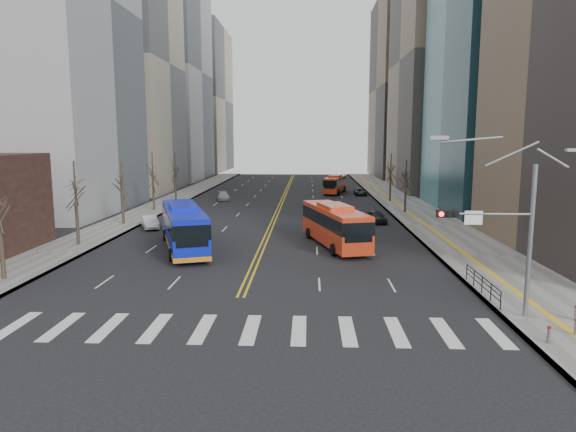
{
  "coord_description": "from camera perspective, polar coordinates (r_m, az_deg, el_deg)",
  "views": [
    {
      "loc": [
        3.98,
        -23.91,
        9.26
      ],
      "look_at": [
        2.61,
        9.85,
        4.14
      ],
      "focal_mm": 32.0,
      "sensor_mm": 36.0,
      "label": 1
    }
  ],
  "objects": [
    {
      "name": "street_trees",
      "position": [
        59.67,
        -8.48,
        4.31
      ],
      "size": [
        35.2,
        47.2,
        7.6
      ],
      "color": "#2E251C",
      "rests_on": "ground"
    },
    {
      "name": "red_bus_far",
      "position": [
        87.61,
        5.26,
        3.66
      ],
      "size": [
        4.44,
        10.04,
        3.14
      ],
      "color": "red",
      "rests_on": "ground"
    },
    {
      "name": "car_dark_far",
      "position": [
        85.24,
        8.06,
        2.67
      ],
      "size": [
        1.94,
        4.09,
        1.13
      ],
      "primitive_type": "imported",
      "rotation": [
        0.0,
        0.0,
        0.02
      ],
      "color": "black",
      "rests_on": "ground"
    },
    {
      "name": "car_dark_mid",
      "position": [
        57.6,
        9.79,
        -0.07
      ],
      "size": [
        2.23,
        4.23,
        1.37
      ],
      "primitive_type": "imported",
      "rotation": [
        0.0,
        0.0,
        0.16
      ],
      "color": "black",
      "rests_on": "ground"
    },
    {
      "name": "office_towers",
      "position": [
        93.65,
        -0.06,
        17.62
      ],
      "size": [
        83.0,
        134.0,
        58.0
      ],
      "color": "#98989A",
      "rests_on": "ground"
    },
    {
      "name": "car_white",
      "position": [
        55.11,
        -15.1,
        -0.64
      ],
      "size": [
        3.03,
        4.36,
        1.36
      ],
      "primitive_type": "imported",
      "rotation": [
        0.0,
        0.0,
        0.43
      ],
      "color": "silver",
      "rests_on": "ground"
    },
    {
      "name": "ground",
      "position": [
        25.94,
        -6.81,
        -12.36
      ],
      "size": [
        220.0,
        220.0,
        0.0
      ],
      "primitive_type": "plane",
      "color": "black"
    },
    {
      "name": "signal_mast",
      "position": [
        28.04,
        22.72,
        -1.1
      ],
      "size": [
        5.37,
        0.37,
        9.39
      ],
      "color": "gray",
      "rests_on": "ground"
    },
    {
      "name": "crosswalk",
      "position": [
        25.94,
        -6.81,
        -12.35
      ],
      "size": [
        26.7,
        4.0,
        0.01
      ],
      "color": "silver",
      "rests_on": "ground"
    },
    {
      "name": "centerline",
      "position": [
        79.55,
        -0.56,
        1.93
      ],
      "size": [
        0.55,
        100.0,
        0.01
      ],
      "color": "gold",
      "rests_on": "ground"
    },
    {
      "name": "pedestrian_railing",
      "position": [
        32.74,
        20.77,
        -6.89
      ],
      "size": [
        0.06,
        6.06,
        1.02
      ],
      "color": "black",
      "rests_on": "sidewalk_right"
    },
    {
      "name": "sidewalk_left",
      "position": [
        72.47,
        -14.11,
        1.07
      ],
      "size": [
        5.0,
        130.0,
        0.15
      ],
      "primitive_type": "cube",
      "color": "gray",
      "rests_on": "ground"
    },
    {
      "name": "blue_bus",
      "position": [
        44.0,
        -11.5,
        -1.06
      ],
      "size": [
        6.89,
        13.35,
        3.8
      ],
      "color": "#0D1BCD",
      "rests_on": "ground"
    },
    {
      "name": "bollards",
      "position": [
        28.11,
        28.62,
        -10.52
      ],
      "size": [
        2.87,
        3.17,
        0.78
      ],
      "color": "gray",
      "rests_on": "sidewalk_right"
    },
    {
      "name": "red_bus_near",
      "position": [
        44.54,
        5.21,
        -0.77
      ],
      "size": [
        5.66,
        11.82,
        3.65
      ],
      "color": "red",
      "rests_on": "ground"
    },
    {
      "name": "car_silver",
      "position": [
        78.54,
        -7.23,
        2.22
      ],
      "size": [
        2.62,
        4.45,
        1.21
      ],
      "primitive_type": "imported",
      "rotation": [
        0.0,
        0.0,
        0.23
      ],
      "color": "#A7A8AD",
      "rests_on": "ground"
    },
    {
      "name": "sidewalk_right",
      "position": [
        70.82,
        13.32,
        0.93
      ],
      "size": [
        7.0,
        130.0,
        0.15
      ],
      "primitive_type": "cube",
      "color": "gray",
      "rests_on": "ground"
    }
  ]
}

